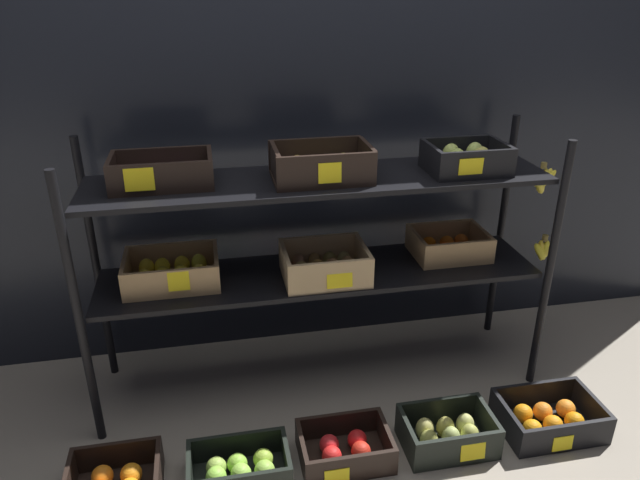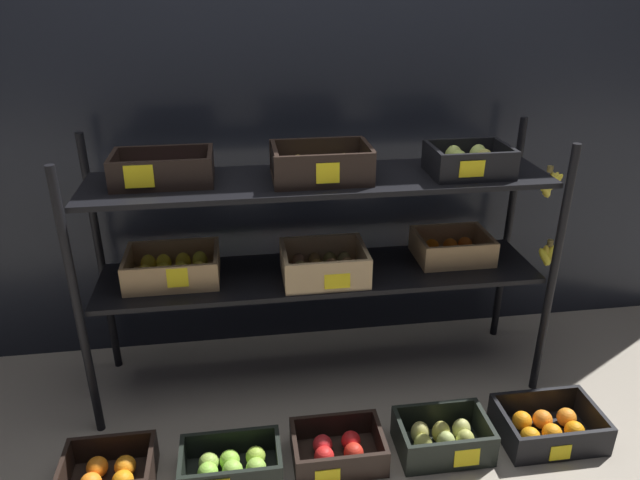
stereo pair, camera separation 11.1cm
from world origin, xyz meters
TOP-DOWN VIEW (x-y plane):
  - ground_plane at (0.00, 0.00)m, footprint 10.00×10.00m
  - storefront_wall at (0.00, 0.41)m, footprint 4.18×0.12m
  - display_rack at (0.00, -0.00)m, footprint 1.91×0.44m
  - crate_ground_orange at (-0.80, -0.50)m, footprint 0.31×0.25m
  - crate_ground_apple_green at (-0.39, -0.52)m, footprint 0.35×0.21m
  - crate_ground_apple_red at (-0.01, -0.49)m, footprint 0.33×0.24m
  - crate_ground_pear at (0.39, -0.50)m, footprint 0.34×0.23m
  - crate_ground_rightmost_orange at (0.80, -0.49)m, footprint 0.38×0.27m

SIDE VIEW (x-z plane):
  - ground_plane at x=0.00m, z-range 0.00..0.00m
  - crate_ground_apple_red at x=-0.01m, z-range -0.01..0.10m
  - crate_ground_apple_green at x=-0.39m, z-range -0.01..0.10m
  - crate_ground_rightmost_orange at x=0.80m, z-range -0.01..0.11m
  - crate_ground_orange at x=-0.80m, z-range -0.01..0.11m
  - crate_ground_pear at x=0.39m, z-range -0.01..0.12m
  - display_rack at x=0.00m, z-range 0.18..1.25m
  - storefront_wall at x=0.00m, z-range 0.00..2.27m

